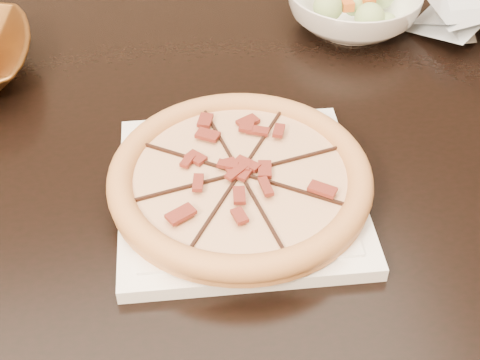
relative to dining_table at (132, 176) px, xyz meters
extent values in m
cube|color=black|center=(0.00, 0.00, 0.08)|extent=(1.54, 1.06, 0.04)
cylinder|color=black|center=(0.65, 0.39, -0.30)|extent=(0.07, 0.07, 0.71)
cube|color=white|center=(0.13, -0.17, 0.10)|extent=(0.31, 0.31, 0.02)
cube|color=white|center=(0.13, -0.17, 0.12)|extent=(0.26, 0.26, 0.00)
cylinder|color=#E2A257|center=(0.13, -0.17, 0.12)|extent=(0.30, 0.30, 0.01)
torus|color=#E2A257|center=(0.13, -0.17, 0.13)|extent=(0.31, 0.31, 0.03)
cylinder|color=beige|center=(0.13, -0.17, 0.13)|extent=(0.25, 0.25, 0.01)
cube|color=black|center=(0.13, -0.17, 0.14)|extent=(0.05, 0.30, 0.01)
cube|color=black|center=(0.13, -0.17, 0.14)|extent=(0.25, 0.18, 0.01)
cube|color=black|center=(0.13, -0.17, 0.14)|extent=(0.30, 0.05, 0.01)
cube|color=black|center=(0.13, -0.17, 0.14)|extent=(0.18, 0.25, 0.01)
cube|color=maroon|center=(0.15, -0.17, 0.14)|extent=(0.03, 0.02, 0.00)
cube|color=maroon|center=(0.17, -0.15, 0.14)|extent=(0.03, 0.02, 0.00)
cube|color=maroon|center=(0.18, -0.12, 0.14)|extent=(0.03, 0.03, 0.00)
cube|color=maroon|center=(0.14, -0.14, 0.14)|extent=(0.02, 0.03, 0.00)
cube|color=maroon|center=(0.14, -0.11, 0.14)|extent=(0.02, 0.03, 0.00)
cube|color=maroon|center=(0.12, -0.08, 0.14)|extent=(0.02, 0.03, 0.00)
cube|color=maroon|center=(0.11, -0.13, 0.14)|extent=(0.02, 0.03, 0.00)
cube|color=maroon|center=(0.08, -0.12, 0.14)|extent=(0.03, 0.03, 0.00)
cube|color=maroon|center=(0.05, -0.12, 0.14)|extent=(0.03, 0.02, 0.00)
cube|color=maroon|center=(0.08, -0.16, 0.14)|extent=(0.03, 0.02, 0.00)
cube|color=maroon|center=(0.05, -0.17, 0.14)|extent=(0.02, 0.01, 0.00)
cube|color=maroon|center=(0.10, -0.18, 0.14)|extent=(0.03, 0.02, 0.00)
cube|color=maroon|center=(0.08, -0.20, 0.14)|extent=(0.03, 0.03, 0.00)
cube|color=maroon|center=(0.07, -0.24, 0.14)|extent=(0.03, 0.03, 0.00)
cube|color=maroon|center=(0.11, -0.20, 0.14)|extent=(0.02, 0.03, 0.00)
cube|color=maroon|center=(0.12, -0.23, 0.14)|extent=(0.02, 0.02, 0.00)
cube|color=maroon|center=(0.15, -0.26, 0.14)|extent=(0.02, 0.03, 0.00)
cube|color=maroon|center=(0.15, -0.21, 0.14)|extent=(0.02, 0.03, 0.00)
cube|color=maroon|center=(0.18, -0.22, 0.14)|extent=(0.03, 0.03, 0.00)
cube|color=maroon|center=(0.15, -0.18, 0.14)|extent=(0.03, 0.02, 0.00)
cube|color=maroon|center=(0.18, -0.18, 0.14)|extent=(0.03, 0.02, 0.00)
imported|color=white|center=(0.38, 0.19, 0.13)|extent=(0.22, 0.22, 0.07)
camera|label=1|loc=(0.01, -0.73, 0.66)|focal=50.00mm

